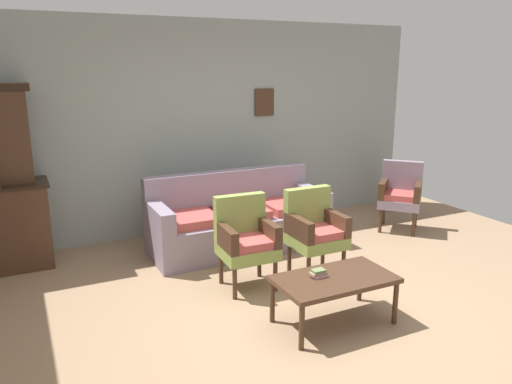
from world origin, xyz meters
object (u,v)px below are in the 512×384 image
(armchair_row_middle, at_px, (246,238))
(floral_couch, at_px, (238,222))
(wingback_chair_by_fireplace, at_px, (400,193))
(coffee_table, at_px, (334,282))
(floor_vase_by_wall, at_px, (393,187))
(book_stack_on_table, at_px, (318,273))
(armchair_near_couch_end, at_px, (314,228))

(armchair_row_middle, bearing_deg, floral_couch, 70.11)
(wingback_chair_by_fireplace, bearing_deg, armchair_row_middle, -164.74)
(coffee_table, bearing_deg, floral_couch, 89.88)
(armchair_row_middle, height_order, floor_vase_by_wall, armchair_row_middle)
(armchair_row_middle, height_order, wingback_chair_by_fireplace, same)
(floral_couch, height_order, wingback_chair_by_fireplace, same)
(floral_couch, distance_m, coffee_table, 2.00)
(floor_vase_by_wall, bearing_deg, book_stack_on_table, -140.40)
(floral_couch, xyz_separation_m, armchair_row_middle, (-0.36, -1.00, 0.17))
(coffee_table, bearing_deg, wingback_chair_by_fireplace, 37.48)
(book_stack_on_table, bearing_deg, coffee_table, -28.63)
(floral_couch, height_order, armchair_row_middle, same)
(armchair_near_couch_end, relative_size, wingback_chair_by_fireplace, 1.00)
(wingback_chair_by_fireplace, xyz_separation_m, coffee_table, (-2.22, -1.70, -0.12))
(coffee_table, bearing_deg, book_stack_on_table, 151.37)
(wingback_chair_by_fireplace, relative_size, book_stack_on_table, 6.64)
(armchair_row_middle, distance_m, book_stack_on_table, 0.97)
(coffee_table, distance_m, book_stack_on_table, 0.16)
(wingback_chair_by_fireplace, distance_m, floor_vase_by_wall, 0.91)
(armchair_near_couch_end, relative_size, floor_vase_by_wall, 1.27)
(wingback_chair_by_fireplace, distance_m, book_stack_on_table, 2.86)
(armchair_near_couch_end, distance_m, coffee_table, 1.04)
(wingback_chair_by_fireplace, distance_m, coffee_table, 2.80)
(floral_couch, relative_size, armchair_row_middle, 2.33)
(floor_vase_by_wall, bearing_deg, armchair_row_middle, -155.17)
(book_stack_on_table, bearing_deg, wingback_chair_by_fireplace, 34.97)
(armchair_row_middle, distance_m, armchair_near_couch_end, 0.76)
(armchair_row_middle, bearing_deg, floor_vase_by_wall, 24.83)
(armchair_row_middle, xyz_separation_m, wingback_chair_by_fireplace, (2.58, 0.70, 0.00))
(armchair_row_middle, height_order, coffee_table, armchair_row_middle)
(floral_couch, relative_size, coffee_table, 2.10)
(armchair_near_couch_end, bearing_deg, floor_vase_by_wall, 32.37)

